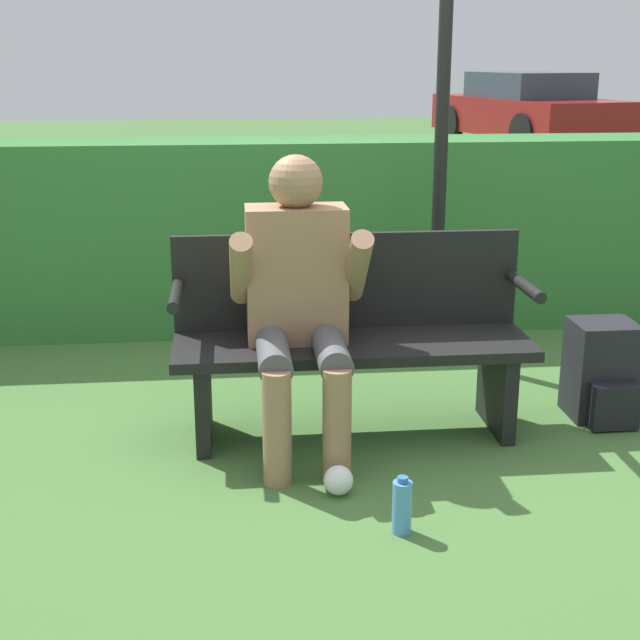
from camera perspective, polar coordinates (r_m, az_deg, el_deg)
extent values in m
plane|color=#426B33|center=(3.89, 2.06, -7.25)|extent=(40.00, 40.00, 0.00)
cube|color=#337033|center=(5.31, -0.33, 5.52)|extent=(12.00, 0.54, 1.11)
cube|color=black|center=(3.75, 2.13, -1.68)|extent=(1.51, 0.45, 0.05)
cube|color=black|center=(3.88, 1.74, 2.54)|extent=(1.51, 0.04, 0.42)
cube|color=black|center=(3.79, -7.47, -4.99)|extent=(0.06, 0.41, 0.38)
cube|color=black|center=(3.95, 11.24, -4.25)|extent=(0.06, 0.41, 0.38)
cylinder|color=black|center=(3.65, -9.22, 1.59)|extent=(0.05, 0.41, 0.05)
cylinder|color=black|center=(3.85, 12.97, 2.14)|extent=(0.05, 0.41, 0.05)
cube|color=#997051|center=(3.69, -1.52, 2.93)|extent=(0.41, 0.22, 0.57)
sphere|color=#997051|center=(3.61, -1.56, 8.82)|extent=(0.22, 0.22, 0.22)
cylinder|color=#4C4C51|center=(3.52, -3.03, -1.99)|extent=(0.13, 0.48, 0.13)
cylinder|color=#4C4C51|center=(3.53, 0.64, -1.88)|extent=(0.13, 0.48, 0.13)
cylinder|color=#997051|center=(3.38, -2.76, -6.93)|extent=(0.11, 0.11, 0.45)
cylinder|color=#997051|center=(3.39, 1.09, -6.78)|extent=(0.11, 0.11, 0.45)
cylinder|color=#997051|center=(3.53, -5.06, 3.25)|extent=(0.09, 0.34, 0.34)
cylinder|color=#997051|center=(3.56, 2.32, 3.43)|extent=(0.09, 0.34, 0.34)
cube|color=black|center=(4.20, 17.52, -3.01)|extent=(0.28, 0.25, 0.44)
cube|color=black|center=(4.09, 18.30, -5.25)|extent=(0.21, 0.09, 0.20)
cylinder|color=#4C8CCC|center=(3.11, 5.26, -11.85)|extent=(0.07, 0.07, 0.19)
cylinder|color=#2D66B2|center=(3.06, 5.32, -10.13)|extent=(0.04, 0.04, 0.02)
cylinder|color=black|center=(4.67, 7.77, 11.35)|extent=(0.07, 0.07, 2.32)
cube|color=maroon|center=(17.04, 13.07, 12.61)|extent=(2.68, 4.43, 0.65)
cube|color=#333D4C|center=(17.01, 13.20, 14.44)|extent=(1.97, 2.29, 0.44)
cylinder|color=black|center=(17.74, 8.44, 12.37)|extent=(0.33, 0.69, 0.67)
cylinder|color=black|center=(18.57, 13.13, 12.31)|extent=(0.33, 0.69, 0.67)
cylinder|color=black|center=(15.52, 12.92, 11.57)|extent=(0.33, 0.69, 0.67)
cylinder|color=black|center=(16.47, 17.96, 11.46)|extent=(0.33, 0.69, 0.67)
sphere|color=silver|center=(3.36, 1.19, -10.22)|extent=(0.11, 0.11, 0.11)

